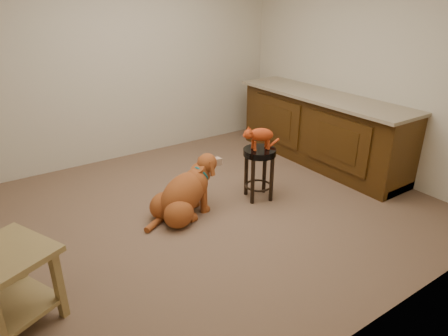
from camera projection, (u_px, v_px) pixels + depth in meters
floor at (211, 209)px, 4.30m from camera, size 4.50×4.00×0.01m
room_shell at (209, 48)px, 3.63m from camera, size 4.54×4.04×2.62m
cabinet_run at (321, 131)px, 5.36m from camera, size 0.70×2.56×0.94m
padded_stool at (259, 164)px, 4.38m from camera, size 0.38×0.38×0.59m
wood_stool at (293, 130)px, 5.67m from camera, size 0.37×0.37×0.67m
side_table at (7, 279)px, 2.66m from camera, size 0.75×0.75×0.59m
golden_retriever at (184, 195)px, 4.08m from camera, size 1.01×0.55×0.65m
tabby_kitten at (259, 135)px, 4.25m from camera, size 0.46×0.22×0.29m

